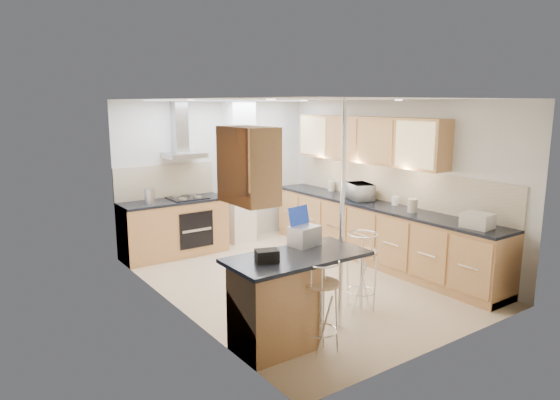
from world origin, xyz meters
TOP-DOWN VIEW (x-y plane):
  - ground at (0.00, 0.00)m, footprint 4.80×4.80m
  - room_shell at (0.32, 0.38)m, footprint 3.64×4.84m
  - right_counter at (1.50, 0.00)m, footprint 0.63×4.40m
  - back_counter at (-0.95, 2.10)m, footprint 1.70×0.63m
  - peninsula at (-1.12, -1.45)m, footprint 1.47×0.72m
  - microwave at (1.51, 0.38)m, footprint 0.46×0.56m
  - laptop at (-0.85, -1.22)m, footprint 0.34×0.28m
  - bag at (-1.50, -1.45)m, footprint 0.26×0.22m
  - bar_stool_near at (-1.05, -1.74)m, footprint 0.48×0.48m
  - bar_stool_end at (0.02, -1.21)m, footprint 0.43×0.43m
  - jar_a at (1.68, 1.27)m, footprint 0.15×0.15m
  - jar_b at (1.45, 0.49)m, footprint 0.13×0.13m
  - jar_c at (1.48, -0.72)m, footprint 0.18×0.18m
  - jar_d at (1.66, -0.23)m, footprint 0.12×0.12m
  - bread_bin at (1.44, -1.79)m, footprint 0.31×0.38m
  - kettle at (-1.36, 2.04)m, footprint 0.16×0.16m

SIDE VIEW (x-z plane):
  - ground at x=0.00m, z-range 0.00..0.00m
  - back_counter at x=-0.95m, z-range 0.00..0.92m
  - right_counter at x=1.50m, z-range 0.00..0.92m
  - bar_stool_near at x=-1.05m, z-range 0.00..0.95m
  - bar_stool_end at x=0.02m, z-range 0.00..0.95m
  - peninsula at x=-1.12m, z-range 0.01..0.95m
  - jar_d at x=1.66m, z-range 0.92..1.05m
  - jar_b at x=1.45m, z-range 0.92..1.08m
  - bag at x=-1.50m, z-range 0.94..1.06m
  - jar_a at x=1.68m, z-range 0.92..1.10m
  - bread_bin at x=1.44m, z-range 0.92..1.10m
  - jar_c at x=1.48m, z-range 0.92..1.11m
  - kettle at x=-1.36m, z-range 0.92..1.15m
  - laptop at x=-0.85m, z-range 0.94..1.15m
  - microwave at x=1.51m, z-range 0.92..1.19m
  - room_shell at x=0.32m, z-range 0.29..2.80m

